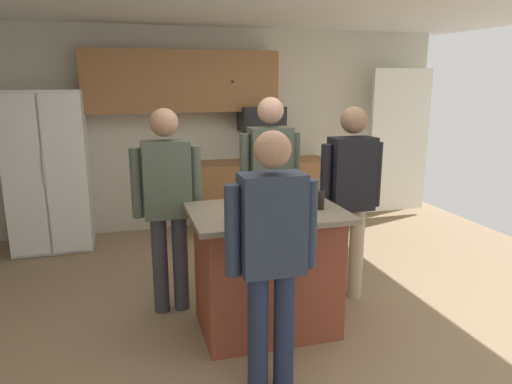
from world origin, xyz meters
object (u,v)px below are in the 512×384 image
(person_elder_center, at_px, (272,249))
(glass_stout_tall, at_px, (320,200))
(kitchen_island, at_px, (267,269))
(refrigerator, at_px, (49,171))
(mug_ceramic_white, at_px, (241,211))
(person_guest_right, at_px, (351,191))
(person_host_foreground, at_px, (270,180))
(glass_pilsner, at_px, (231,213))
(mug_blue_stoneware, at_px, (273,197))
(serving_tray, at_px, (281,207))
(person_guest_by_door, at_px, (167,198))
(microwave_over_range, at_px, (261,119))

(person_elder_center, distance_m, glass_stout_tall, 0.91)
(kitchen_island, bearing_deg, refrigerator, 126.65)
(kitchen_island, xyz_separation_m, mug_ceramic_white, (-0.23, -0.12, 0.53))
(person_guest_right, relative_size, person_host_foreground, 0.96)
(glass_pilsner, height_order, mug_blue_stoneware, glass_pilsner)
(mug_blue_stoneware, bearing_deg, person_host_foreground, 74.95)
(glass_stout_tall, bearing_deg, kitchen_island, 168.84)
(person_guest_right, distance_m, glass_pilsner, 1.30)
(person_guest_right, xyz_separation_m, person_elder_center, (-1.06, -1.06, -0.04))
(glass_pilsner, distance_m, mug_blue_stoneware, 0.63)
(kitchen_island, bearing_deg, serving_tray, -9.01)
(person_elder_center, distance_m, mug_ceramic_white, 0.63)
(mug_ceramic_white, xyz_separation_m, glass_stout_tall, (0.63, 0.04, 0.02))
(person_guest_by_door, xyz_separation_m, glass_stout_tall, (1.09, -0.59, 0.05))
(kitchen_island, height_order, mug_ceramic_white, mug_ceramic_white)
(microwave_over_range, xyz_separation_m, person_guest_by_door, (-1.43, -2.11, -0.45))
(mug_ceramic_white, xyz_separation_m, mug_blue_stoneware, (0.35, 0.33, -0.00))
(microwave_over_range, relative_size, person_guest_by_door, 0.32)
(mug_blue_stoneware, xyz_separation_m, glass_stout_tall, (0.28, -0.29, 0.03))
(microwave_over_range, xyz_separation_m, person_guest_right, (0.12, -2.31, -0.45))
(person_guest_right, distance_m, mug_ceramic_white, 1.17)
(mug_blue_stoneware, relative_size, serving_tray, 0.28)
(kitchen_island, distance_m, mug_blue_stoneware, 0.58)
(person_guest_by_door, bearing_deg, mug_ceramic_white, -17.49)
(mug_blue_stoneware, bearing_deg, mug_ceramic_white, -136.46)
(person_guest_right, height_order, serving_tray, person_guest_right)
(microwave_over_range, height_order, person_host_foreground, person_host_foreground)
(kitchen_island, relative_size, glass_pilsner, 8.83)
(refrigerator, relative_size, person_elder_center, 1.11)
(person_host_foreground, bearing_deg, person_guest_right, 73.29)
(person_guest_right, bearing_deg, mug_blue_stoneware, -12.31)
(refrigerator, xyz_separation_m, microwave_over_range, (2.60, 0.12, 0.53))
(person_elder_center, distance_m, glass_pilsner, 0.55)
(kitchen_island, xyz_separation_m, person_host_foreground, (0.26, 0.74, 0.55))
(person_guest_right, height_order, mug_ceramic_white, person_guest_right)
(kitchen_island, distance_m, person_guest_by_door, 1.00)
(person_guest_by_door, bearing_deg, serving_tray, 3.03)
(person_guest_by_door, bearing_deg, glass_stout_tall, 7.98)
(glass_stout_tall, height_order, serving_tray, glass_stout_tall)
(microwave_over_range, bearing_deg, kitchen_island, -105.75)
(person_elder_center, height_order, serving_tray, person_elder_center)
(mug_blue_stoneware, height_order, glass_stout_tall, glass_stout_tall)
(person_elder_center, relative_size, serving_tray, 3.78)
(person_elder_center, height_order, mug_ceramic_white, person_elder_center)
(mug_blue_stoneware, bearing_deg, person_elder_center, -108.48)
(mug_blue_stoneware, xyz_separation_m, serving_tray, (-0.01, -0.23, -0.03))
(microwave_over_range, height_order, glass_pilsner, microwave_over_range)
(kitchen_island, bearing_deg, person_elder_center, -105.19)
(person_guest_right, bearing_deg, mug_ceramic_white, 1.79)
(microwave_over_range, xyz_separation_m, person_host_foreground, (-0.48, -1.88, -0.40))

